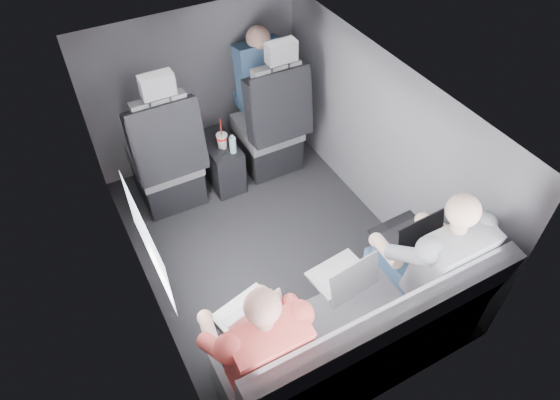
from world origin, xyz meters
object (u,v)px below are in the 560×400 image
rear_bench (356,340)px  laptop_silver (344,276)px  water_bottle (233,145)px  front_seat_right (271,129)px  center_console (221,162)px  passenger_rear_left (256,345)px  laptop_white (252,317)px  passenger_rear_right (428,259)px  laptop_black (408,234)px  soda_cup (222,140)px  passenger_front_right (259,77)px  front_seat_left (167,163)px

rear_bench → laptop_silver: rear_bench is taller
water_bottle → laptop_silver: (-0.02, -1.56, 0.16)m
front_seat_right → center_console: bearing=174.9°
front_seat_right → rear_bench: 1.96m
water_bottle → passenger_rear_left: (-0.64, -1.69, 0.14)m
laptop_white → rear_bench: bearing=-24.0°
front_seat_right → laptop_white: size_ratio=3.36×
rear_bench → passenger_rear_right: bearing=10.1°
center_console → laptop_black: (0.55, -1.64, 0.43)m
laptop_white → laptop_black: 1.09m
front_seat_right → passenger_rear_left: bearing=-119.8°
soda_cup → passenger_rear_right: size_ratio=0.23×
front_seat_right → passenger_rear_left: 2.09m
laptop_silver → laptop_black: 0.52m
laptop_white → laptop_black: bearing=3.4°
laptop_white → passenger_front_right: (1.02, 1.92, 0.11)m
laptop_silver → water_bottle: bearing=89.4°
soda_cup → water_bottle: bearing=-61.4°
passenger_rear_right → passenger_front_right: (-0.05, 2.06, 0.12)m
center_console → passenger_front_right: passenger_front_right is taller
laptop_white → front_seat_left: bearing=87.0°
center_console → passenger_rear_right: passenger_rear_right is taller
front_seat_left → passenger_rear_left: size_ratio=1.07×
center_console → passenger_rear_right: bearing=-73.9°
passenger_rear_left → passenger_front_right: (1.07, 2.06, 0.13)m
front_seat_left → front_seat_right: (0.90, 0.00, 0.00)m
rear_bench → passenger_rear_left: bearing=170.7°
rear_bench → center_console: bearing=90.0°
passenger_front_right → center_console: bearing=-155.9°
soda_cup → laptop_silver: 1.66m
rear_bench → laptop_black: (0.55, 0.30, 0.32)m
water_bottle → laptop_silver: 1.57m
front_seat_left → laptop_silver: bearing=-73.8°
water_bottle → laptop_white: laptop_white is taller
front_seat_right → laptop_black: 1.62m
laptop_black → passenger_front_right: (-0.07, 1.86, 0.11)m
laptop_white → passenger_front_right: size_ratio=0.50×
laptop_white → laptop_silver: bearing=-1.3°
soda_cup → center_console: bearing=93.8°
rear_bench → water_bottle: rear_bench is taller
water_bottle → laptop_white: 1.66m
rear_bench → laptop_silver: size_ratio=4.60×
rear_bench → passenger_rear_right: passenger_rear_right is taller
soda_cup → laptop_silver: bearing=-88.8°
center_console → passenger_front_right: 0.76m
front_seat_left → laptop_white: bearing=-93.0°
center_console → soda_cup: soda_cup is taller
laptop_silver → laptop_white: bearing=178.7°
soda_cup → laptop_silver: laptop_silver is taller
soda_cup → laptop_black: bearing=-70.8°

